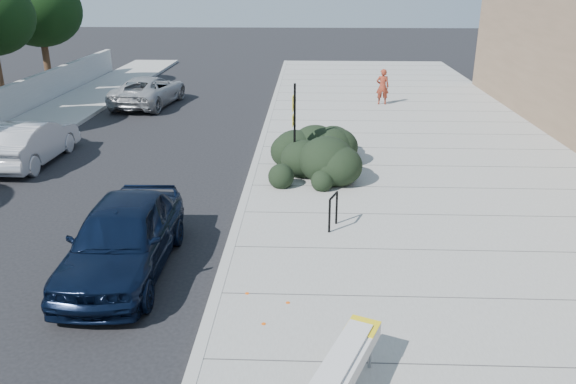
{
  "coord_description": "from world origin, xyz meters",
  "views": [
    {
      "loc": [
        1.75,
        -11.35,
        5.86
      ],
      "look_at": [
        1.27,
        1.28,
        1.0
      ],
      "focal_mm": 35.0,
      "sensor_mm": 36.0,
      "label": 1
    }
  ],
  "objects_px": {
    "bench": "(342,368)",
    "suv_silver": "(149,91)",
    "pedestrian": "(383,87)",
    "sedan_navy": "(123,237)",
    "sign_post": "(294,124)",
    "wagon_silver": "(30,142)",
    "bike_rack": "(333,208)"
  },
  "relations": [
    {
      "from": "bench",
      "to": "suv_silver",
      "type": "bearing_deg",
      "value": 135.11
    },
    {
      "from": "bench",
      "to": "pedestrian",
      "type": "bearing_deg",
      "value": 104.61
    },
    {
      "from": "bench",
      "to": "sedan_navy",
      "type": "bearing_deg",
      "value": 161.03
    },
    {
      "from": "wagon_silver",
      "to": "bike_rack",
      "type": "bearing_deg",
      "value": 153.17
    },
    {
      "from": "wagon_silver",
      "to": "suv_silver",
      "type": "height_order",
      "value": "wagon_silver"
    },
    {
      "from": "pedestrian",
      "to": "sedan_navy",
      "type": "bearing_deg",
      "value": 68.26
    },
    {
      "from": "sedan_navy",
      "to": "sign_post",
      "type": "bearing_deg",
      "value": 59.54
    },
    {
      "from": "wagon_silver",
      "to": "pedestrian",
      "type": "xyz_separation_m",
      "value": [
        12.71,
        9.08,
        0.26
      ]
    },
    {
      "from": "sedan_navy",
      "to": "suv_silver",
      "type": "distance_m",
      "value": 16.8
    },
    {
      "from": "suv_silver",
      "to": "pedestrian",
      "type": "height_order",
      "value": "pedestrian"
    },
    {
      "from": "sedan_navy",
      "to": "wagon_silver",
      "type": "xyz_separation_m",
      "value": [
        -5.41,
        7.25,
        -0.07
      ]
    },
    {
      "from": "sedan_navy",
      "to": "suv_silver",
      "type": "height_order",
      "value": "sedan_navy"
    },
    {
      "from": "bench",
      "to": "pedestrian",
      "type": "relative_size",
      "value": 1.39
    },
    {
      "from": "sign_post",
      "to": "pedestrian",
      "type": "relative_size",
      "value": 1.68
    },
    {
      "from": "bike_rack",
      "to": "suv_silver",
      "type": "distance_m",
      "value": 16.55
    },
    {
      "from": "sign_post",
      "to": "sedan_navy",
      "type": "xyz_separation_m",
      "value": [
        -3.39,
        -5.95,
        -0.94
      ]
    },
    {
      "from": "bike_rack",
      "to": "sedan_navy",
      "type": "bearing_deg",
      "value": -134.58
    },
    {
      "from": "bench",
      "to": "bike_rack",
      "type": "distance_m",
      "value": 5.95
    },
    {
      "from": "bike_rack",
      "to": "suv_silver",
      "type": "bearing_deg",
      "value": 140.96
    },
    {
      "from": "bench",
      "to": "sign_post",
      "type": "xyz_separation_m",
      "value": [
        -0.95,
        9.85,
        1.03
      ]
    },
    {
      "from": "wagon_silver",
      "to": "bench",
      "type": "bearing_deg",
      "value": 132.16
    },
    {
      "from": "suv_silver",
      "to": "wagon_silver",
      "type": "bearing_deg",
      "value": 87.95
    },
    {
      "from": "pedestrian",
      "to": "sign_post",
      "type": "bearing_deg",
      "value": 71.72
    },
    {
      "from": "bike_rack",
      "to": "sedan_navy",
      "type": "distance_m",
      "value": 4.9
    },
    {
      "from": "sedan_navy",
      "to": "pedestrian",
      "type": "xyz_separation_m",
      "value": [
        7.3,
        16.33,
        0.19
      ]
    },
    {
      "from": "suv_silver",
      "to": "pedestrian",
      "type": "xyz_separation_m",
      "value": [
        11.21,
        -0.01,
        0.28
      ]
    },
    {
      "from": "bench",
      "to": "sign_post",
      "type": "height_order",
      "value": "sign_post"
    },
    {
      "from": "sedan_navy",
      "to": "wagon_silver",
      "type": "height_order",
      "value": "sedan_navy"
    },
    {
      "from": "bench",
      "to": "suv_silver",
      "type": "distance_m",
      "value": 21.86
    },
    {
      "from": "sign_post",
      "to": "suv_silver",
      "type": "xyz_separation_m",
      "value": [
        -7.31,
        10.39,
        -1.03
      ]
    },
    {
      "from": "sedan_navy",
      "to": "suv_silver",
      "type": "xyz_separation_m",
      "value": [
        -3.91,
        16.34,
        -0.09
      ]
    },
    {
      "from": "sign_post",
      "to": "pedestrian",
      "type": "distance_m",
      "value": 11.11
    }
  ]
}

